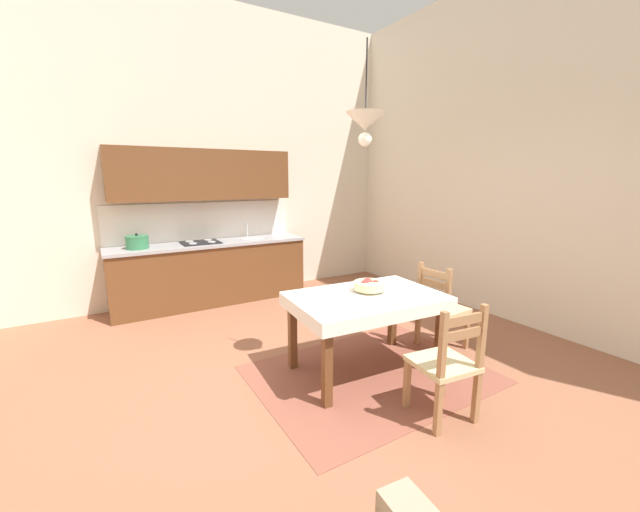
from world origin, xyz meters
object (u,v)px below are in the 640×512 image
at_px(dining_chair_camera_side, 446,364).
at_px(dining_chair_window_side, 441,308).
at_px(dining_table, 366,309).
at_px(kitchen_cabinetry, 209,245).
at_px(fruit_bowl, 369,285).
at_px(pendant_lamp, 365,123).

relative_size(dining_chair_camera_side, dining_chair_window_side, 1.00).
distance_m(dining_table, dining_chair_camera_side, 0.91).
bearing_deg(dining_table, dining_chair_camera_side, -85.47).
height_order(dining_table, dining_chair_window_side, dining_chair_window_side).
xyz_separation_m(kitchen_cabinetry, dining_table, (0.68, -2.82, -0.23)).
distance_m(dining_table, fruit_bowl, 0.22).
xyz_separation_m(dining_table, dining_chair_camera_side, (0.07, -0.89, -0.18)).
height_order(dining_chair_camera_side, dining_chair_window_side, same).
xyz_separation_m(dining_table, dining_chair_window_side, (1.00, -0.01, -0.18)).
height_order(dining_table, fruit_bowl, fruit_bowl).
distance_m(kitchen_cabinetry, dining_table, 2.91).
relative_size(dining_table, fruit_bowl, 4.77).
distance_m(kitchen_cabinetry, pendant_lamp, 3.28).
distance_m(dining_chair_camera_side, fruit_bowl, 1.03).
bearing_deg(pendant_lamp, dining_chair_window_side, 4.41).
bearing_deg(dining_chair_camera_side, fruit_bowl, 88.95).
height_order(kitchen_cabinetry, fruit_bowl, kitchen_cabinetry).
height_order(dining_chair_window_side, pendant_lamp, pendant_lamp).
bearing_deg(dining_table, kitchen_cabinetry, 103.55).
bearing_deg(dining_chair_window_side, kitchen_cabinetry, 120.67).
xyz_separation_m(dining_chair_window_side, fruit_bowl, (-0.91, 0.08, 0.37)).
xyz_separation_m(dining_table, fruit_bowl, (0.09, 0.07, 0.19)).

